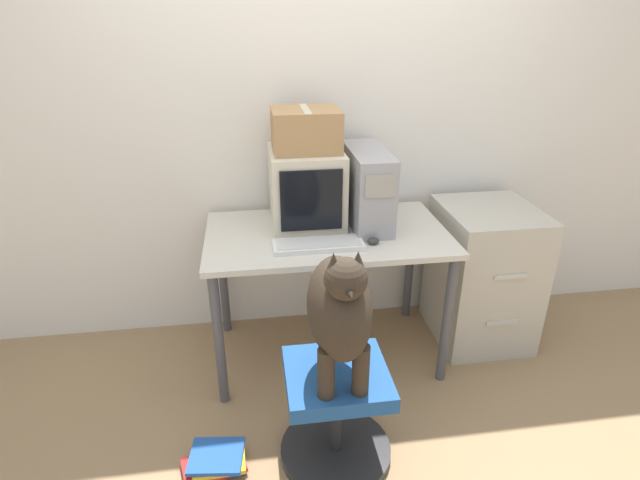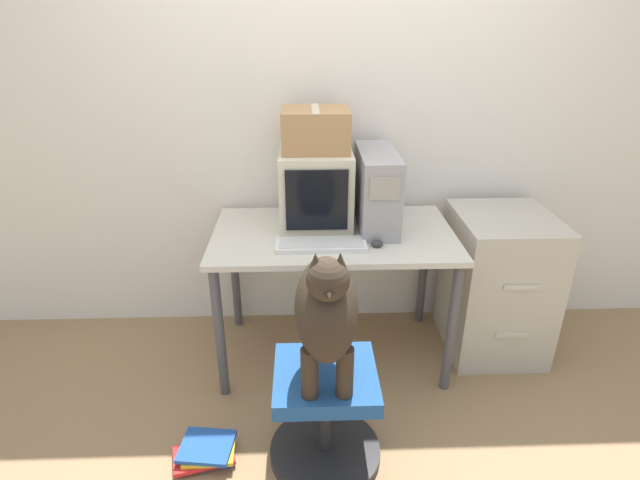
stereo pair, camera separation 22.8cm
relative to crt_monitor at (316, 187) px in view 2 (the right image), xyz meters
The scene contains 12 objects.
ground_plane 1.10m from the crt_monitor, 80.13° to the right, with size 12.00×12.00×0.00m, color #937551.
wall_back 0.44m from the crt_monitor, 72.83° to the left, with size 8.00×0.05×2.60m.
desk 0.34m from the crt_monitor, 58.33° to the right, with size 1.26×0.73×0.77m.
crt_monitor is the anchor object (origin of this frame).
pc_tower 0.32m from the crt_monitor, ahead, with size 0.19×0.51×0.40m.
keyboard 0.37m from the crt_monitor, 86.86° to the right, with size 0.44×0.16×0.03m.
computer_mouse 0.47m from the crt_monitor, 48.18° to the right, with size 0.06×0.05×0.03m.
office_chair 1.14m from the crt_monitor, 88.98° to the right, with size 0.50×0.50×0.47m.
dog 0.93m from the crt_monitor, 89.01° to the right, with size 0.24×0.45×0.61m.
filing_cabinet 1.17m from the crt_monitor, ahead, with size 0.52×0.58×0.82m.
cardboard_box 0.30m from the crt_monitor, 90.00° to the left, with size 0.34×0.29×0.21m.
book_stack_floor 1.38m from the crt_monitor, 120.13° to the right, with size 0.29×0.23×0.08m.
Camera 2 is at (-0.15, -2.01, 1.84)m, focal length 28.00 mm.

